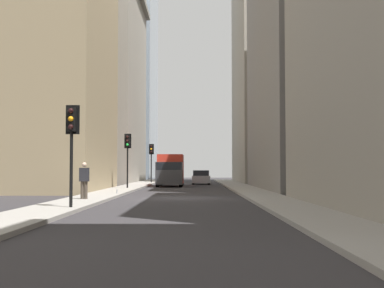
{
  "coord_description": "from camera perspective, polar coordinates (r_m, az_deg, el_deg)",
  "views": [
    {
      "loc": [
        -28.52,
        -0.76,
        1.55
      ],
      "look_at": [
        9.97,
        -0.57,
        3.36
      ],
      "focal_mm": 49.85,
      "sensor_mm": 36.0,
      "label": 1
    }
  ],
  "objects": [
    {
      "name": "ground_plane",
      "position": [
        28.57,
        -1.26,
        -5.8
      ],
      "size": [
        135.0,
        135.0,
        0.0
      ],
      "primitive_type": "plane",
      "color": "#302D30"
    },
    {
      "name": "sidewalk_right",
      "position": [
        29.04,
        -10.21,
        -5.57
      ],
      "size": [
        90.0,
        2.2,
        0.14
      ],
      "primitive_type": "cube",
      "color": "gray",
      "rests_on": "ground_plane"
    },
    {
      "name": "sidewalk_left",
      "position": [
        28.8,
        7.77,
        -5.62
      ],
      "size": [
        90.0,
        2.2,
        0.14
      ],
      "primitive_type": "cube",
      "color": "gray",
      "rests_on": "ground_plane"
    },
    {
      "name": "building_left_far",
      "position": [
        62.12,
        9.5,
        8.96
      ],
      "size": [
        17.57,
        10.5,
        28.09
      ],
      "color": "#A8A091",
      "rests_on": "ground_plane"
    },
    {
      "name": "building_left_midfar",
      "position": [
        41.48,
        14.18,
        9.27
      ],
      "size": [
        18.53,
        10.0,
        20.17
      ],
      "color": "gray",
      "rests_on": "ground_plane"
    },
    {
      "name": "building_right_far",
      "position": [
        61.92,
        -10.38,
        7.33
      ],
      "size": [
        18.85,
        10.5,
        24.54
      ],
      "color": "gray",
      "rests_on": "ground_plane"
    },
    {
      "name": "building_right_midfar",
      "position": [
        39.94,
        -16.5,
        9.86
      ],
      "size": [
        12.79,
        10.0,
        20.31
      ],
      "color": "#9E8966",
      "rests_on": "ground_plane"
    },
    {
      "name": "delivery_truck",
      "position": [
        47.68,
        -2.32,
        -2.8
      ],
      "size": [
        6.46,
        2.25,
        2.84
      ],
      "color": "red",
      "rests_on": "ground_plane"
    },
    {
      "name": "sedan_silver",
      "position": [
        54.07,
        0.96,
        -3.63
      ],
      "size": [
        4.3,
        1.78,
        1.42
      ],
      "color": "#B7BABF",
      "rests_on": "ground_plane"
    },
    {
      "name": "traffic_light_foreground",
      "position": [
        20.35,
        -12.76,
        1.3
      ],
      "size": [
        0.43,
        0.52,
        3.82
      ],
      "color": "black",
      "rests_on": "sidewalk_right"
    },
    {
      "name": "traffic_light_midblock",
      "position": [
        56.57,
        -4.38,
        -1.08
      ],
      "size": [
        0.43,
        0.52,
        4.07
      ],
      "color": "black",
      "rests_on": "sidewalk_right"
    },
    {
      "name": "traffic_light_far_junction",
      "position": [
        40.35,
        -6.91,
        -0.42
      ],
      "size": [
        0.43,
        0.52,
        4.08
      ],
      "color": "black",
      "rests_on": "sidewalk_right"
    },
    {
      "name": "pedestrian",
      "position": [
        25.73,
        -11.46,
        -3.68
      ],
      "size": [
        0.26,
        0.44,
        1.73
      ],
      "color": "#473D33",
      "rests_on": "sidewalk_right"
    },
    {
      "name": "discarded_bottle",
      "position": [
        31.3,
        -8.03,
        -5.05
      ],
      "size": [
        0.07,
        0.07,
        0.27
      ],
      "color": "#999EA3",
      "rests_on": "sidewalk_right"
    }
  ]
}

